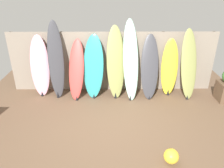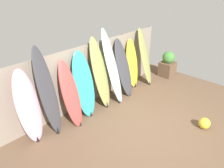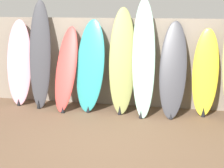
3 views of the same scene
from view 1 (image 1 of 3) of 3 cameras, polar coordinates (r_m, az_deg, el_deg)
The scene contains 12 objects.
ground at distance 5.22m, azimuth 0.42°, elevation -11.17°, with size 7.68×7.68×0.00m, color brown.
fence_back at distance 6.58m, azimuth 0.17°, elevation 5.83°, with size 6.08×0.11×1.80m.
surfboard_pink_0 at distance 6.61m, azimuth -18.31°, elevation 4.34°, with size 0.55×0.41×1.77m.
surfboard_charcoal_1 at distance 6.37m, azimuth -14.42°, elevation 5.92°, with size 0.50×0.58×2.16m.
surfboard_red_2 at distance 6.27m, azimuth -9.27°, elevation 3.67°, with size 0.52×0.76×1.65m.
surfboard_teal_3 at distance 6.23m, azimuth -4.86°, elevation 4.45°, with size 0.64×0.61×1.79m.
surfboard_olive_4 at distance 6.20m, azimuth 0.94°, elevation 5.54°, with size 0.55×0.65×2.02m.
surfboard_seafoam_5 at distance 6.13m, azimuth 4.91°, elevation 6.03°, with size 0.51×0.78×2.19m.
surfboard_charcoal_6 at distance 6.30m, azimuth 9.81°, elevation 4.30°, with size 0.53×0.69×1.77m.
surfboard_yellow_7 at distance 6.58m, azimuth 14.76°, elevation 4.11°, with size 0.52×0.45×1.64m.
surfboard_olive_8 at distance 6.54m, azimuth 19.41°, elevation 4.78°, with size 0.54×0.70×1.94m.
beach_ball at distance 4.44m, azimuth 15.22°, elevation -17.74°, with size 0.29×0.29×0.29m, color yellow.
Camera 1 is at (-0.08, -4.18, 3.13)m, focal length 35.00 mm.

